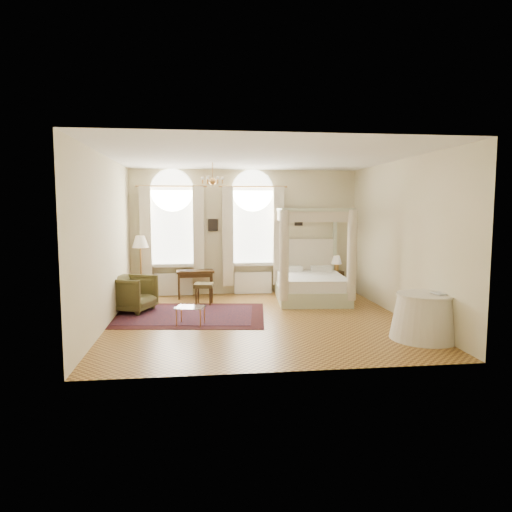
{
  "coord_description": "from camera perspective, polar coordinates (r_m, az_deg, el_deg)",
  "views": [
    {
      "loc": [
        -1.18,
        -9.1,
        2.29
      ],
      "look_at": [
        -0.02,
        0.4,
        1.28
      ],
      "focal_mm": 32.0,
      "sensor_mm": 36.0,
      "label": 1
    }
  ],
  "objects": [
    {
      "name": "writing_desk",
      "position": [
        11.78,
        -7.62,
        -2.28
      ],
      "size": [
        0.97,
        0.55,
        0.71
      ],
      "color": "#36220E",
      "rests_on": "ground"
    },
    {
      "name": "ground",
      "position": [
        9.46,
        0.42,
        -8.0
      ],
      "size": [
        6.0,
        6.0,
        0.0
      ],
      "primitive_type": "plane",
      "color": "#A77830",
      "rests_on": "ground"
    },
    {
      "name": "nightstand",
      "position": [
        12.49,
        9.65,
        -3.24
      ],
      "size": [
        0.54,
        0.52,
        0.61
      ],
      "primitive_type": "cube",
      "rotation": [
        0.0,
        0.0,
        0.39
      ],
      "color": "#36220E",
      "rests_on": "ground"
    },
    {
      "name": "chandelier",
      "position": [
        10.33,
        -5.46,
        9.4
      ],
      "size": [
        0.51,
        0.45,
        0.5
      ],
      "color": "#B17B3B",
      "rests_on": "room_walls"
    },
    {
      "name": "room_walls",
      "position": [
        9.19,
        0.43,
        4.07
      ],
      "size": [
        6.0,
        6.0,
        6.0
      ],
      "color": "beige",
      "rests_on": "ground"
    },
    {
      "name": "canopy_bed",
      "position": [
        11.44,
        6.92,
        -2.94
      ],
      "size": [
        1.91,
        2.26,
        2.29
      ],
      "color": "#B0B895",
      "rests_on": "ground"
    },
    {
      "name": "coffee_table",
      "position": [
        9.08,
        -8.19,
        -6.49
      ],
      "size": [
        0.63,
        0.51,
        0.37
      ],
      "color": "white",
      "rests_on": "ground"
    },
    {
      "name": "wall_pictures",
      "position": [
        12.15,
        -0.97,
        4.12
      ],
      "size": [
        2.54,
        0.03,
        0.39
      ],
      "color": "black",
      "rests_on": "room_walls"
    },
    {
      "name": "side_table",
      "position": [
        8.59,
        20.29,
        -7.13
      ],
      "size": [
        1.18,
        1.18,
        0.8
      ],
      "color": "white",
      "rests_on": "ground"
    },
    {
      "name": "armchair",
      "position": [
        10.49,
        -15.22,
        -4.57
      ],
      "size": [
        1.15,
        1.13,
        0.81
      ],
      "primitive_type": "imported",
      "rotation": [
        0.0,
        0.0,
        1.18
      ],
      "color": "#403A1B",
      "rests_on": "ground"
    },
    {
      "name": "window_right",
      "position": [
        12.08,
        -0.38,
        2.19
      ],
      "size": [
        1.62,
        0.27,
        3.29
      ],
      "color": "white",
      "rests_on": "room_walls"
    },
    {
      "name": "book",
      "position": [
        8.49,
        21.42,
        -4.43
      ],
      "size": [
        0.23,
        0.3,
        0.03
      ],
      "primitive_type": "imported",
      "rotation": [
        0.0,
        0.0,
        0.1
      ],
      "color": "black",
      "rests_on": "side_table"
    },
    {
      "name": "nightstand_lamp",
      "position": [
        12.46,
        10.03,
        -0.6
      ],
      "size": [
        0.28,
        0.28,
        0.41
      ],
      "color": "#B17B3B",
      "rests_on": "nightstand"
    },
    {
      "name": "oriental_rug",
      "position": [
        9.98,
        -8.65,
        -7.29
      ],
      "size": [
        3.58,
        2.77,
        0.01
      ],
      "color": "#390D0F",
      "rests_on": "ground"
    },
    {
      "name": "stool",
      "position": [
        10.96,
        -6.52,
        -3.85
      ],
      "size": [
        0.5,
        0.5,
        0.51
      ],
      "color": "#423B1C",
      "rests_on": "ground"
    },
    {
      "name": "window_left",
      "position": [
        12.03,
        -10.38,
        2.08
      ],
      "size": [
        1.62,
        0.27,
        3.29
      ],
      "color": "white",
      "rests_on": "room_walls"
    },
    {
      "name": "laptop",
      "position": [
        11.7,
        -8.73,
        -1.78
      ],
      "size": [
        0.38,
        0.27,
        0.03
      ],
      "primitive_type": "imported",
      "rotation": [
        0.0,
        0.0,
        3.27
      ],
      "color": "black",
      "rests_on": "writing_desk"
    },
    {
      "name": "floor_lamp",
      "position": [
        11.94,
        -14.25,
        1.35
      ],
      "size": [
        0.41,
        0.41,
        1.59
      ],
      "color": "#B17B3B",
      "rests_on": "ground"
    }
  ]
}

